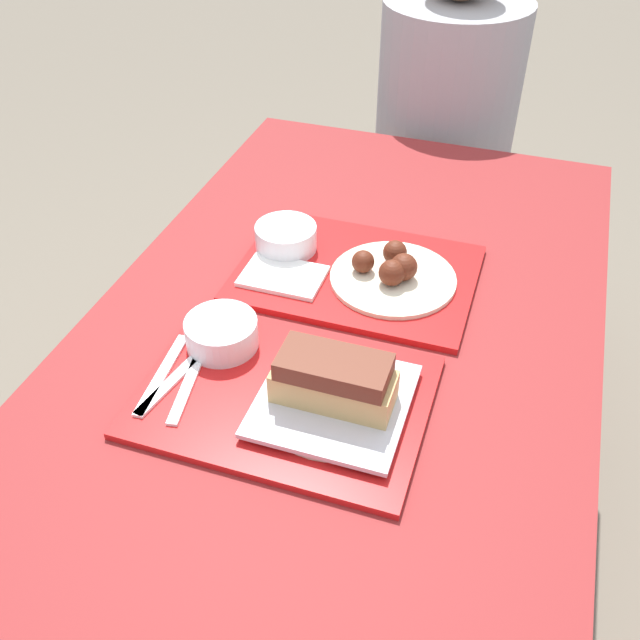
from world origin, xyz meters
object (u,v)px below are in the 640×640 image
tray_far (356,274)px  wings_plate_far (392,272)px  tray_near (284,396)px  bowl_coleslaw_near (221,332)px  brisket_sandwich_plate (334,390)px  bowl_coleslaw_far (286,236)px  person_seated_across (449,100)px

tray_far → wings_plate_far: wings_plate_far is taller
tray_near → tray_far: (0.01, 0.31, 0.00)m
bowl_coleslaw_near → wings_plate_far: bearing=50.1°
brisket_sandwich_plate → bowl_coleslaw_far: size_ratio=1.86×
tray_near → bowl_coleslaw_near: size_ratio=3.68×
brisket_sandwich_plate → tray_near: bearing=178.5°
bowl_coleslaw_near → person_seated_across: bearing=81.4°
wings_plate_far → person_seated_across: size_ratio=0.30×
bowl_coleslaw_near → person_seated_across: (0.16, 1.03, -0.03)m
tray_far → bowl_coleslaw_near: size_ratio=3.68×
brisket_sandwich_plate → bowl_coleslaw_near: bearing=160.8°
wings_plate_far → tray_near: bearing=-104.1°
tray_far → bowl_coleslaw_near: bearing=-119.5°
tray_far → bowl_coleslaw_far: bowl_coleslaw_far is taller
wings_plate_far → bowl_coleslaw_far: bearing=171.1°
person_seated_across → tray_far: bearing=-91.2°
tray_far → brisket_sandwich_plate: 0.32m
bowl_coleslaw_near → tray_far: bearing=60.5°
brisket_sandwich_plate → wings_plate_far: (0.00, 0.31, -0.02)m
tray_far → bowl_coleslaw_near: 0.29m
brisket_sandwich_plate → bowl_coleslaw_far: 0.40m
tray_near → bowl_coleslaw_far: size_ratio=3.68×
brisket_sandwich_plate → wings_plate_far: size_ratio=0.95×
bowl_coleslaw_far → person_seated_across: 0.77m
brisket_sandwich_plate → wings_plate_far: brisket_sandwich_plate is taller
tray_far → brisket_sandwich_plate: brisket_sandwich_plate is taller
tray_near → tray_far: bearing=87.3°
bowl_coleslaw_far → wings_plate_far: wings_plate_far is taller
bowl_coleslaw_near → bowl_coleslaw_far: same height
wings_plate_far → person_seated_across: bearing=93.5°
bowl_coleslaw_near → bowl_coleslaw_far: (0.00, 0.28, 0.00)m
tray_far → wings_plate_far: (0.06, -0.00, 0.02)m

